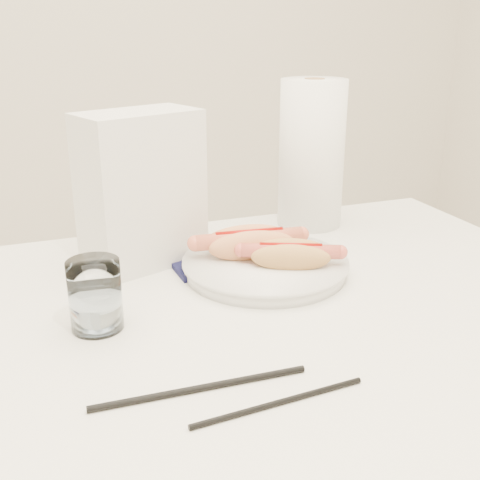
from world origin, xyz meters
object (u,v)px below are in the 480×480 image
object	(u,v)px
water_glass	(95,295)
napkin_box	(141,190)
table	(215,360)
hotdog_right	(291,255)
hotdog_left	(249,243)
paper_towel_roll	(312,154)
plate	(265,268)

from	to	relation	value
water_glass	napkin_box	xyz separation A→B (m)	(0.11, 0.20, 0.08)
table	hotdog_right	world-z (taller)	hotdog_right
table	water_glass	distance (m)	0.19
hotdog_left	napkin_box	distance (m)	0.19
hotdog_right	napkin_box	xyz separation A→B (m)	(-0.19, 0.15, 0.08)
table	paper_towel_roll	distance (m)	0.48
hotdog_right	paper_towel_roll	world-z (taller)	paper_towel_roll
plate	hotdog_left	size ratio (longest dim) A/B	1.43
plate	napkin_box	bearing A→B (deg)	145.41
table	water_glass	bearing A→B (deg)	166.61
table	napkin_box	distance (m)	0.30
hotdog_left	water_glass	distance (m)	0.28
table	napkin_box	world-z (taller)	napkin_box
hotdog_left	hotdog_right	size ratio (longest dim) A/B	1.20
water_glass	table	bearing A→B (deg)	-13.39
table	hotdog_left	xyz separation A→B (m)	(0.11, 0.15, 0.10)
plate	hotdog_right	distance (m)	0.05
plate	napkin_box	xyz separation A→B (m)	(-0.17, 0.11, 0.11)
water_glass	napkin_box	bearing A→B (deg)	62.21
table	water_glass	world-z (taller)	water_glass
hotdog_right	water_glass	xyz separation A→B (m)	(-0.30, -0.05, 0.01)
hotdog_right	table	bearing A→B (deg)	-125.92
napkin_box	paper_towel_roll	bearing A→B (deg)	-5.95
water_glass	napkin_box	world-z (taller)	napkin_box
napkin_box	paper_towel_roll	xyz separation A→B (m)	(0.34, 0.08, 0.01)
hotdog_right	plate	bearing A→B (deg)	153.64
hotdog_left	water_glass	world-z (taller)	water_glass
plate	hotdog_left	distance (m)	0.05
napkin_box	paper_towel_roll	distance (m)	0.35
paper_towel_roll	water_glass	bearing A→B (deg)	-147.69
table	napkin_box	size ratio (longest dim) A/B	4.86
hotdog_left	paper_towel_roll	bearing A→B (deg)	47.78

